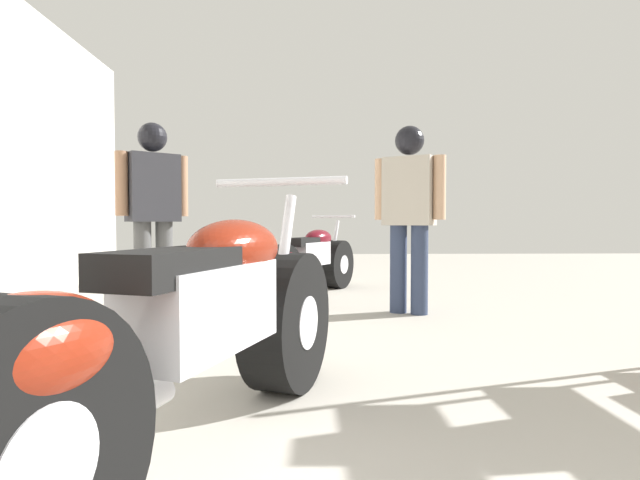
{
  "coord_description": "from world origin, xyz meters",
  "views": [
    {
      "loc": [
        -0.15,
        0.2,
        0.79
      ],
      "look_at": [
        -0.04,
        3.61,
        0.67
      ],
      "focal_mm": 28.5,
      "sensor_mm": 36.0,
      "label": 1
    }
  ],
  "objects_px": {
    "mechanic_in_blue": "(153,198)",
    "mechanic_with_helmet": "(409,202)",
    "motorcycle_black_naked": "(309,262)",
    "motorcycle_maroon_cruiser": "(197,338)"
  },
  "relations": [
    {
      "from": "motorcycle_black_naked",
      "to": "mechanic_in_blue",
      "type": "xyz_separation_m",
      "value": [
        -1.42,
        -0.85,
        0.65
      ]
    },
    {
      "from": "motorcycle_black_naked",
      "to": "mechanic_in_blue",
      "type": "relative_size",
      "value": 1.04
    },
    {
      "from": "mechanic_in_blue",
      "to": "mechanic_with_helmet",
      "type": "bearing_deg",
      "value": -7.05
    },
    {
      "from": "mechanic_in_blue",
      "to": "motorcycle_black_naked",
      "type": "bearing_deg",
      "value": 31.06
    },
    {
      "from": "motorcycle_maroon_cruiser",
      "to": "mechanic_with_helmet",
      "type": "height_order",
      "value": "mechanic_with_helmet"
    },
    {
      "from": "motorcycle_black_naked",
      "to": "motorcycle_maroon_cruiser",
      "type": "bearing_deg",
      "value": -96.01
    },
    {
      "from": "motorcycle_maroon_cruiser",
      "to": "mechanic_in_blue",
      "type": "xyz_separation_m",
      "value": [
        -1.01,
        3.0,
        0.6
      ]
    },
    {
      "from": "mechanic_in_blue",
      "to": "mechanic_with_helmet",
      "type": "xyz_separation_m",
      "value": [
        2.28,
        -0.28,
        -0.04
      ]
    },
    {
      "from": "motorcycle_maroon_cruiser",
      "to": "mechanic_with_helmet",
      "type": "distance_m",
      "value": 3.05
    },
    {
      "from": "motorcycle_black_naked",
      "to": "mechanic_with_helmet",
      "type": "height_order",
      "value": "mechanic_with_helmet"
    }
  ]
}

